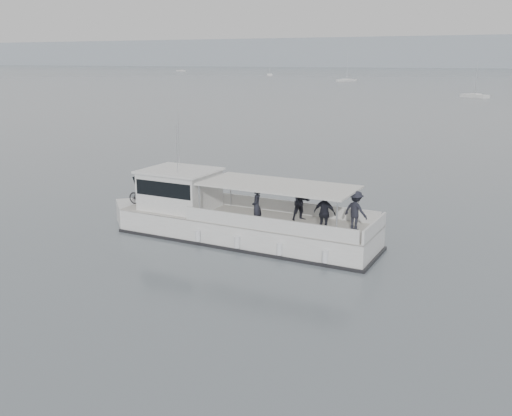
% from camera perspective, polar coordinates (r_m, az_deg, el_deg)
% --- Properties ---
extents(ground, '(1400.00, 1400.00, 0.00)m').
position_cam_1_polar(ground, '(28.83, 5.40, -1.71)').
color(ground, '#535E62').
rests_on(ground, ground).
extents(tour_boat, '(13.79, 3.79, 5.76)m').
position_cam_1_polar(tour_boat, '(26.64, -3.26, -0.94)').
color(tour_boat, white).
rests_on(tour_boat, ground).
extents(moored_fleet, '(394.68, 324.12, 10.67)m').
position_cam_1_polar(moored_fleet, '(249.59, 11.32, 12.65)').
color(moored_fleet, white).
rests_on(moored_fleet, ground).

